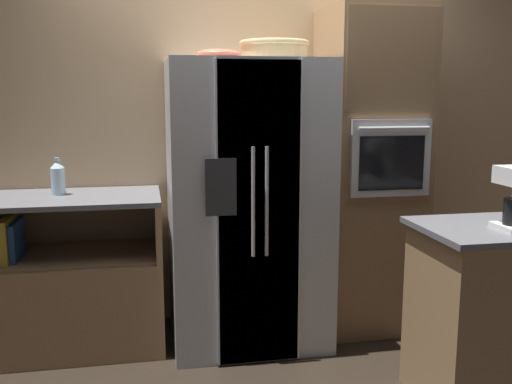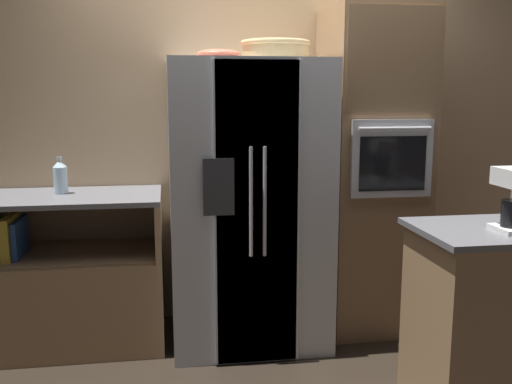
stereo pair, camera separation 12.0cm
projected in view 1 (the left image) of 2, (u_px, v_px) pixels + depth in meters
ground_plane at (260, 335)px, 3.68m from camera, size 20.00×20.00×0.00m
wall_back at (247, 115)px, 3.87m from camera, size 12.00×0.06×2.80m
counter_left at (68, 291)px, 3.48m from camera, size 1.11×0.64×0.94m
refrigerator at (247, 204)px, 3.53m from camera, size 0.95×0.83×1.74m
wall_oven at (369, 171)px, 3.73m from camera, size 0.61×0.69×2.07m
island_counter at (485, 315)px, 2.83m from camera, size 0.67×0.59×0.91m
wicker_basket at (274, 50)px, 3.42m from camera, size 0.42×0.42×0.12m
fruit_bowl at (218, 54)px, 3.29m from camera, size 0.26×0.26×0.06m
bottle_tall at (58, 177)px, 3.42m from camera, size 0.08×0.08×0.22m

